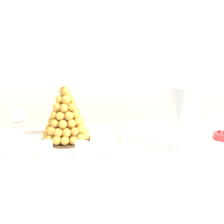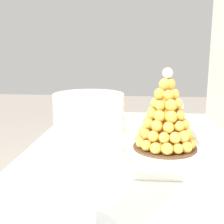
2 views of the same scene
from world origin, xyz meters
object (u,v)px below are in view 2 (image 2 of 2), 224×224
object	(u,v)px
dessert_cup_centre	(114,146)
creme_brulee_ramekin	(157,130)
serving_tray	(147,147)
croquembouche	(166,118)
dessert_cup_mid_left	(120,133)
dessert_cup_left	(123,125)
wine_glass	(175,107)
macaron_goblet	(90,148)
dessert_cup_mid_right	(110,159)

from	to	relation	value
dessert_cup_centre	creme_brulee_ramekin	world-z (taller)	dessert_cup_centre
serving_tray	dessert_cup_centre	size ratio (longest dim) A/B	9.74
croquembouche	dessert_cup_mid_left	world-z (taller)	croquembouche
serving_tray	dessert_cup_mid_left	xyz separation A→B (m)	(-0.07, -0.11, 0.03)
dessert_cup_left	dessert_cup_centre	xyz separation A→B (m)	(0.28, -0.02, -0.00)
croquembouche	dessert_cup_mid_left	bearing A→B (deg)	-116.96
creme_brulee_ramekin	wine_glass	bearing A→B (deg)	114.86
serving_tray	dessert_cup_mid_left	bearing A→B (deg)	-123.76
serving_tray	croquembouche	bearing A→B (deg)	76.44
serving_tray	dessert_cup_left	size ratio (longest dim) A/B	10.45
dessert_cup_centre	macaron_goblet	size ratio (longest dim) A/B	0.20
croquembouche	creme_brulee_ramekin	distance (m)	0.21
dessert_cup_left	dessert_cup_mid_right	bearing A→B (deg)	-2.44
dessert_cup_mid_right	macaron_goblet	distance (m)	0.34
dessert_cup_mid_right	wine_glass	xyz separation A→B (m)	(-0.41, 0.24, 0.08)
croquembouche	dessert_cup_mid_right	world-z (taller)	croquembouche
dessert_cup_mid_right	wine_glass	size ratio (longest dim) A/B	0.37
dessert_cup_left	dessert_cup_mid_left	xyz separation A→B (m)	(0.14, -0.01, 0.00)
croquembouche	dessert_cup_mid_left	distance (m)	0.21
macaron_goblet	dessert_cup_left	bearing A→B (deg)	177.92
serving_tray	croquembouche	world-z (taller)	croquembouche
dessert_cup_left	dessert_cup_mid_left	bearing A→B (deg)	-2.15
croquembouche	dessert_cup_left	distance (m)	0.29
serving_tray	dessert_cup_centre	world-z (taller)	dessert_cup_centre
dessert_cup_mid_left	macaron_goblet	size ratio (longest dim) A/B	0.21
creme_brulee_ramekin	macaron_goblet	distance (m)	0.72
serving_tray	creme_brulee_ramekin	bearing A→B (deg)	165.24
dessert_cup_left	creme_brulee_ramekin	world-z (taller)	dessert_cup_left
croquembouche	dessert_cup_centre	size ratio (longest dim) A/B	5.14
dessert_cup_centre	dessert_cup_mid_right	xyz separation A→B (m)	(0.13, -0.00, 0.00)
dessert_cup_left	dessert_cup_mid_right	xyz separation A→B (m)	(0.41, -0.02, 0.00)
dessert_cup_left	macaron_goblet	world-z (taller)	macaron_goblet
dessert_cup_centre	dessert_cup_mid_right	size ratio (longest dim) A/B	0.96
dessert_cup_left	wine_glass	world-z (taller)	wine_glass
dessert_cup_left	macaron_goblet	xyz separation A→B (m)	(0.71, -0.03, 0.14)
serving_tray	macaron_goblet	world-z (taller)	macaron_goblet
dessert_cup_left	dessert_cup_mid_left	distance (m)	0.14
macaron_goblet	serving_tray	bearing A→B (deg)	166.01
serving_tray	macaron_goblet	size ratio (longest dim) A/B	1.96
dessert_cup_mid_left	creme_brulee_ramekin	distance (m)	0.18
dessert_cup_centre	creme_brulee_ramekin	size ratio (longest dim) A/B	0.69
creme_brulee_ramekin	macaron_goblet	size ratio (longest dim) A/B	0.29
macaron_goblet	dessert_cup_mid_left	bearing A→B (deg)	177.93
dessert_cup_mid_right	macaron_goblet	xyz separation A→B (m)	(0.31, -0.01, 0.14)
serving_tray	dessert_cup_mid_right	world-z (taller)	dessert_cup_mid_right
wine_glass	dessert_cup_left	bearing A→B (deg)	-89.24
croquembouche	dessert_cup_centre	world-z (taller)	croquembouche
croquembouche	creme_brulee_ramekin	xyz separation A→B (m)	(-0.19, -0.02, -0.10)
serving_tray	macaron_goblet	bearing A→B (deg)	-13.99
croquembouche	macaron_goblet	bearing A→B (deg)	-21.06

